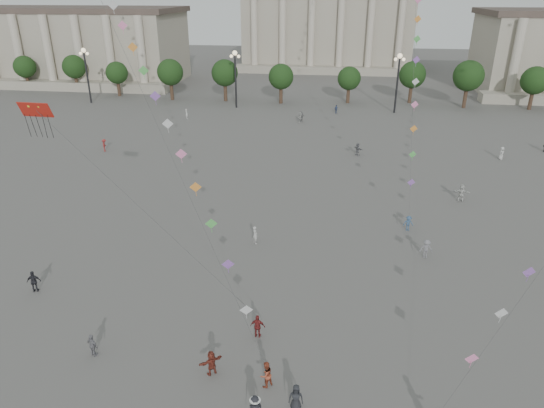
# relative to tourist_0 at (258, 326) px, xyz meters

# --- Properties ---
(ground) EXTENTS (360.00, 360.00, 0.00)m
(ground) POSITION_rel_tourist_0_xyz_m (-0.57, -3.71, -0.84)
(ground) COLOR #595653
(ground) RESTS_ON ground
(hall_west) EXTENTS (84.00, 26.22, 17.20)m
(hall_west) POSITION_rel_tourist_0_xyz_m (-75.57, 90.19, 7.58)
(hall_west) COLOR #9C9583
(hall_west) RESTS_ON ground
(hall_central) EXTENTS (48.30, 34.30, 35.50)m
(hall_central) POSITION_rel_tourist_0_xyz_m (-0.57, 125.51, 13.39)
(hall_central) COLOR #9C9583
(hall_central) RESTS_ON ground
(tree_row) EXTENTS (137.12, 5.12, 8.00)m
(tree_row) POSITION_rel_tourist_0_xyz_m (-0.57, 74.29, 4.55)
(tree_row) COLOR #3B271D
(tree_row) RESTS_ON ground
(lamp_post_far_west) EXTENTS (2.00, 0.90, 10.65)m
(lamp_post_far_west) POSITION_rel_tourist_0_xyz_m (-45.57, 66.29, 6.51)
(lamp_post_far_west) COLOR #262628
(lamp_post_far_west) RESTS_ON ground
(lamp_post_mid_west) EXTENTS (2.00, 0.90, 10.65)m
(lamp_post_mid_west) POSITION_rel_tourist_0_xyz_m (-15.57, 66.29, 6.51)
(lamp_post_mid_west) COLOR #262628
(lamp_post_mid_west) RESTS_ON ground
(lamp_post_mid_east) EXTENTS (2.00, 0.90, 10.65)m
(lamp_post_mid_east) POSITION_rel_tourist_0_xyz_m (14.43, 66.29, 6.51)
(lamp_post_mid_east) COLOR #262628
(lamp_post_mid_east) RESTS_ON ground
(person_crowd_0) EXTENTS (0.90, 0.90, 1.54)m
(person_crowd_0) POSITION_rel_tourist_0_xyz_m (3.69, 64.29, -0.08)
(person_crowd_0) COLOR navy
(person_crowd_0) RESTS_ON ground
(person_crowd_4) EXTENTS (1.36, 1.65, 1.77)m
(person_crowd_4) POSITION_rel_tourist_0_xyz_m (-2.27, 56.70, 0.04)
(person_crowd_4) COLOR #B4B4B0
(person_crowd_4) RESTS_ON ground
(person_crowd_6) EXTENTS (1.12, 0.69, 1.68)m
(person_crowd_6) POSITION_rel_tourist_0_xyz_m (12.48, 12.31, -0.00)
(person_crowd_6) COLOR slate
(person_crowd_6) RESTS_ON ground
(person_crowd_7) EXTENTS (1.83, 0.91, 1.89)m
(person_crowd_7) POSITION_rel_tourist_0_xyz_m (18.01, 25.36, 0.10)
(person_crowd_7) COLOR silver
(person_crowd_7) RESTS_ON ground
(person_crowd_10) EXTENTS (0.73, 0.75, 1.74)m
(person_crowd_10) POSITION_rel_tourist_0_xyz_m (-22.44, 56.36, 0.03)
(person_crowd_10) COLOR silver
(person_crowd_10) RESTS_ON ground
(person_crowd_12) EXTENTS (1.40, 1.54, 1.71)m
(person_crowd_12) POSITION_rel_tourist_0_xyz_m (7.18, 39.80, 0.01)
(person_crowd_12) COLOR slate
(person_crowd_12) RESTS_ON ground
(person_crowd_13) EXTENTS (0.70, 0.74, 1.69)m
(person_crowd_13) POSITION_rel_tourist_0_xyz_m (-2.42, 12.70, 0.00)
(person_crowd_13) COLOR #B2B2AD
(person_crowd_13) RESTS_ON ground
(person_crowd_16) EXTENTS (1.16, 0.74, 1.84)m
(person_crowd_16) POSITION_rel_tourist_0_xyz_m (-2.14, 56.94, 0.07)
(person_crowd_16) COLOR #59585C
(person_crowd_16) RESTS_ON ground
(person_crowd_17) EXTENTS (0.94, 1.28, 1.77)m
(person_crowd_17) POSITION_rel_tourist_0_xyz_m (-28.26, 36.49, 0.04)
(person_crowd_17) COLOR maroon
(person_crowd_17) RESTS_ON ground
(person_crowd_18) EXTENTS (0.61, 0.88, 1.73)m
(person_crowd_18) POSITION_rel_tourist_0_xyz_m (26.36, 40.77, 0.02)
(person_crowd_18) COLOR #BCBBB7
(person_crowd_18) RESTS_ON ground
(person_crowd_19) EXTENTS (0.83, 0.57, 1.64)m
(person_crowd_19) POSITION_rel_tourist_0_xyz_m (3.08, -5.66, -0.02)
(person_crowd_19) COLOR black
(person_crowd_19) RESTS_ON ground
(tourist_0) EXTENTS (1.01, 0.45, 1.69)m
(tourist_0) POSITION_rel_tourist_0_xyz_m (0.00, 0.00, 0.00)
(tourist_0) COLOR maroon
(tourist_0) RESTS_ON ground
(tourist_2) EXTENTS (1.46, 1.33, 1.62)m
(tourist_2) POSITION_rel_tourist_0_xyz_m (-2.15, -3.70, -0.04)
(tourist_2) COLOR maroon
(tourist_2) RESTS_ON ground
(tourist_3) EXTENTS (1.00, 0.76, 1.58)m
(tourist_3) POSITION_rel_tourist_0_xyz_m (-9.90, -3.24, -0.05)
(tourist_3) COLOR slate
(tourist_3) RESTS_ON ground
(tourist_4) EXTENTS (1.11, 0.71, 1.76)m
(tourist_4) POSITION_rel_tourist_0_xyz_m (-17.65, 2.79, 0.03)
(tourist_4) COLOR #232328
(tourist_4) RESTS_ON ground
(kite_flyer_0) EXTENTS (1.03, 1.04, 1.69)m
(kite_flyer_0) POSITION_rel_tourist_0_xyz_m (1.20, -4.22, -0.00)
(kite_flyer_0) COLOR #A0442B
(kite_flyer_0) RESTS_ON ground
(kite_flyer_1) EXTENTS (1.03, 0.66, 1.50)m
(kite_flyer_1) POSITION_rel_tourist_0_xyz_m (11.55, 17.30, -0.09)
(kite_flyer_1) COLOR #335074
(kite_flyer_1) RESTS_ON ground
(dragon_kite) EXTENTS (8.62, 1.93, 19.70)m
(dragon_kite) POSITION_rel_tourist_0_xyz_m (-14.82, 3.21, 12.31)
(dragon_kite) COLOR #AB1C12
(dragon_kite) RESTS_ON ground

